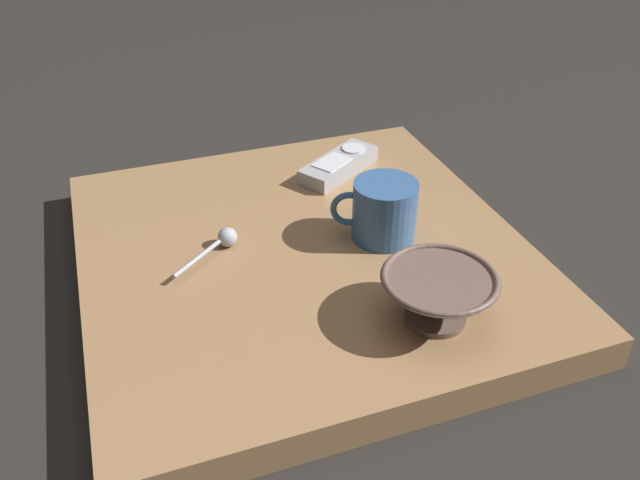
% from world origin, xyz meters
% --- Properties ---
extents(ground_plane, '(6.00, 6.00, 0.00)m').
position_xyz_m(ground_plane, '(0.00, 0.00, 0.00)').
color(ground_plane, black).
extents(table, '(0.63, 0.61, 0.05)m').
position_xyz_m(table, '(0.00, 0.00, 0.02)').
color(table, '#936D47').
rests_on(table, ground).
extents(cereal_bowl, '(0.14, 0.14, 0.07)m').
position_xyz_m(cereal_bowl, '(0.20, 0.10, 0.08)').
color(cereal_bowl, brown).
rests_on(cereal_bowl, table).
extents(coffee_mug, '(0.09, 0.12, 0.09)m').
position_xyz_m(coffee_mug, '(0.02, 0.11, 0.09)').
color(coffee_mug, '#33598C').
rests_on(coffee_mug, table).
extents(teaspoon, '(0.09, 0.10, 0.03)m').
position_xyz_m(teaspoon, '(-0.03, -0.11, 0.06)').
color(teaspoon, '#A3A5B2').
rests_on(teaspoon, table).
extents(tv_remote_near, '(0.13, 0.16, 0.03)m').
position_xyz_m(tv_remote_near, '(-0.18, 0.12, 0.06)').
color(tv_remote_near, '#9E9EA3').
rests_on(tv_remote_near, table).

